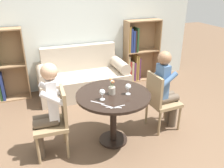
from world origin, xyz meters
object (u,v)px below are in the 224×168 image
at_px(couch, 83,78).
at_px(bookshelf_right, 137,53).
at_px(flower_vase, 112,89).
at_px(wine_glass_right, 128,87).
at_px(chair_left, 56,119).
at_px(person_right, 166,89).
at_px(wine_glass_left, 102,92).
at_px(person_left, 47,109).
at_px(chair_right, 160,99).

relative_size(couch, bookshelf_right, 1.29).
bearing_deg(flower_vase, wine_glass_right, -22.49).
height_order(chair_left, person_right, person_right).
xyz_separation_m(chair_left, wine_glass_left, (0.58, -0.15, 0.35)).
bearing_deg(flower_vase, chair_left, 176.74).
bearing_deg(couch, person_left, -117.70).
bearing_deg(chair_left, chair_right, 93.33).
bearing_deg(chair_left, wine_glass_left, 78.45).
distance_m(wine_glass_left, wine_glass_right, 0.36).
bearing_deg(chair_right, bookshelf_right, -18.95).
relative_size(bookshelf_right, chair_left, 1.49).
bearing_deg(person_left, chair_right, 93.04).
bearing_deg(chair_left, couch, 157.79).
relative_size(chair_right, flower_vase, 4.05).
xyz_separation_m(couch, chair_right, (0.77, -1.62, 0.18)).
bearing_deg(person_right, person_left, 87.27).
bearing_deg(couch, person_right, -62.06).
xyz_separation_m(chair_right, wine_glass_right, (-0.59, -0.14, 0.35)).
height_order(chair_right, person_left, person_left).
height_order(bookshelf_right, chair_right, bookshelf_right).
height_order(chair_left, chair_right, same).
relative_size(chair_right, person_right, 0.73).
bearing_deg(person_left, couch, 155.18).
height_order(bookshelf_right, flower_vase, bookshelf_right).
xyz_separation_m(couch, wine_glass_right, (0.18, -1.76, 0.54)).
distance_m(bookshelf_right, flower_vase, 2.36).
distance_m(bookshelf_right, wine_glass_left, 2.54).
relative_size(chair_left, wine_glass_right, 6.18).
xyz_separation_m(wine_glass_left, flower_vase, (0.17, 0.11, -0.02)).
distance_m(chair_left, person_right, 1.63).
bearing_deg(bookshelf_right, person_right, -103.26).
height_order(couch, bookshelf_right, bookshelf_right).
relative_size(person_left, wine_glass_left, 8.91).
bearing_deg(person_right, chair_right, 92.08).
height_order(wine_glass_left, flower_vase, flower_vase).
bearing_deg(flower_vase, chair_right, 3.99).
relative_size(bookshelf_right, person_right, 1.10).
height_order(couch, chair_right, couch).
height_order(wine_glass_right, flower_vase, flower_vase).
bearing_deg(bookshelf_right, couch, -168.43).
xyz_separation_m(bookshelf_right, person_right, (-0.44, -1.88, 0.03)).
relative_size(person_left, flower_vase, 5.60).
bearing_deg(person_right, wine_glass_right, 98.75).
xyz_separation_m(bookshelf_right, flower_vase, (-1.32, -1.95, 0.20)).
relative_size(couch, wine_glass_left, 12.35).
height_order(bookshelf_right, wine_glass_right, bookshelf_right).
xyz_separation_m(person_left, person_right, (1.71, 0.01, -0.02)).
bearing_deg(chair_right, person_right, -87.92).
bearing_deg(wine_glass_left, person_left, 166.81).
bearing_deg(person_right, wine_glass_left, 96.09).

